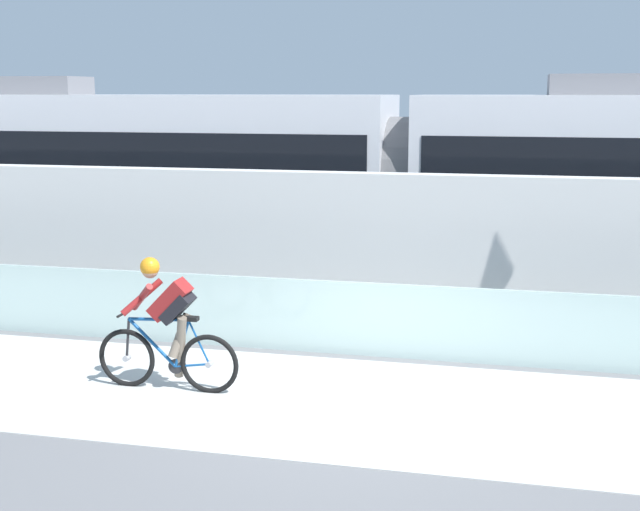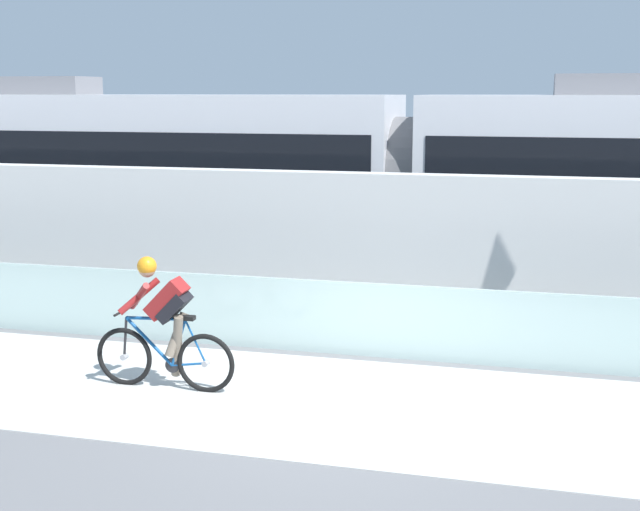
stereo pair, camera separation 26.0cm
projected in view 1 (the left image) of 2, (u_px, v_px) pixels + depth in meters
ground_plane at (349, 405)px, 9.58m from camera, size 200.00×200.00×0.00m
bike_path_deck at (349, 404)px, 9.58m from camera, size 32.00×3.20×0.01m
glass_parapet at (376, 320)px, 11.25m from camera, size 32.00×0.05×1.01m
concrete_barrier_wall at (395, 249)px, 12.85m from camera, size 32.00×0.36×2.30m
tram_rail_near at (413, 286)px, 15.44m from camera, size 32.00×0.08×0.01m
tram_rail_far at (421, 270)px, 16.82m from camera, size 32.00×0.08×0.01m
tram at (402, 179)px, 15.84m from camera, size 22.56×2.54×3.81m
cyclist_on_bike at (167, 327)px, 9.91m from camera, size 1.77×0.58×1.61m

